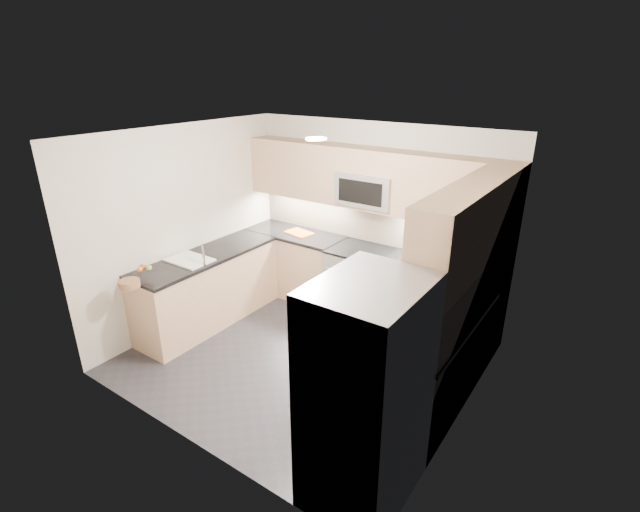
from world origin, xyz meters
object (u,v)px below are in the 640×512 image
(cutting_board, at_px, (299,233))
(utensil_bowl, at_px, (488,273))
(microwave, at_px, (368,189))
(refrigerator, at_px, (366,395))
(fruit_basket, at_px, (129,284))
(gas_range, at_px, (360,283))

(cutting_board, bearing_deg, utensil_bowl, -1.07)
(microwave, xyz_separation_m, refrigerator, (1.45, -2.55, -0.80))
(cutting_board, xyz_separation_m, fruit_basket, (-0.43, -2.41, 0.03))
(microwave, bearing_deg, cutting_board, -175.08)
(utensil_bowl, distance_m, cutting_board, 2.64)
(microwave, height_order, fruit_basket, microwave)
(gas_range, relative_size, refrigerator, 0.51)
(gas_range, distance_m, refrigerator, 2.86)
(refrigerator, relative_size, cutting_board, 4.75)
(microwave, bearing_deg, refrigerator, -60.38)
(gas_range, relative_size, microwave, 1.20)
(microwave, height_order, refrigerator, microwave)
(gas_range, bearing_deg, microwave, 90.00)
(gas_range, xyz_separation_m, utensil_bowl, (1.61, -0.01, 0.56))
(microwave, xyz_separation_m, cutting_board, (-1.03, -0.09, -0.75))
(gas_range, xyz_separation_m, refrigerator, (1.45, -2.43, 0.45))
(refrigerator, bearing_deg, fruit_basket, 178.99)
(gas_range, height_order, cutting_board, cutting_board)
(gas_range, height_order, utensil_bowl, utensil_bowl)
(gas_range, height_order, fruit_basket, fruit_basket)
(microwave, relative_size, utensil_bowl, 2.83)
(utensil_bowl, xyz_separation_m, fruit_basket, (-3.06, -2.36, -0.04))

